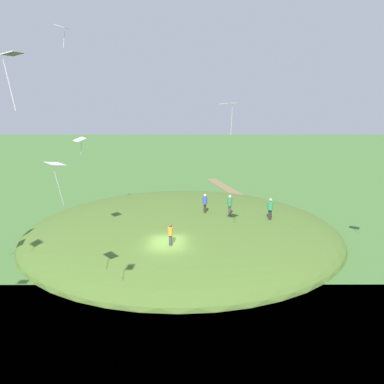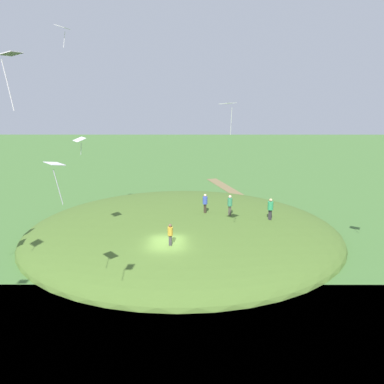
{
  "view_description": "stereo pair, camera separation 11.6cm",
  "coord_description": "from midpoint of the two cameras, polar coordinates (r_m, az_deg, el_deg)",
  "views": [
    {
      "loc": [
        -26.43,
        -1.72,
        12.7
      ],
      "look_at": [
        3.16,
        -1.78,
        4.77
      ],
      "focal_mm": 37.33,
      "sensor_mm": 36.0,
      "label": 1
    },
    {
      "loc": [
        -26.43,
        -1.83,
        12.7
      ],
      "look_at": [
        3.16,
        -1.78,
        4.77
      ],
      "focal_mm": 37.33,
      "sensor_mm": 36.0,
      "label": 2
    }
  ],
  "objects": [
    {
      "name": "grass_hill",
      "position": [
        35.27,
        -1.49,
        -6.1
      ],
      "size": [
        25.25,
        27.55,
        4.35
      ],
      "primitive_type": "ellipsoid",
      "color": "#486728",
      "rests_on": "ground_plane"
    },
    {
      "name": "person_with_child",
      "position": [
        33.72,
        11.02,
        -2.04
      ],
      "size": [
        0.65,
        0.65,
        1.84
      ],
      "rotation": [
        0.0,
        0.0,
        4.06
      ],
      "color": "#2F2C30",
      "rests_on": "grass_hill"
    },
    {
      "name": "mooring_post",
      "position": [
        26.72,
        4.51,
        -12.3
      ],
      "size": [
        0.14,
        0.14,
        0.92
      ],
      "primitive_type": "cylinder",
      "color": "brown",
      "rests_on": "ground_plane"
    },
    {
      "name": "kite_1",
      "position": [
        24.05,
        5.1,
        12.24
      ],
      "size": [
        1.11,
        1.09,
        1.88
      ],
      "color": "silver"
    },
    {
      "name": "kite_2",
      "position": [
        33.44,
        -18.19,
        21.42
      ],
      "size": [
        1.23,
        0.89,
        1.61
      ],
      "color": "white"
    },
    {
      "name": "kite_6",
      "position": [
        14.5,
        -24.52,
        16.87
      ],
      "size": [
        0.75,
        0.63,
        1.85
      ],
      "color": "white"
    },
    {
      "name": "person_near_shore",
      "position": [
        27.92,
        -3.22,
        -5.73
      ],
      "size": [
        0.46,
        0.46,
        1.58
      ],
      "rotation": [
        0.0,
        0.0,
        4.38
      ],
      "color": "#373536",
      "rests_on": "grass_hill"
    },
    {
      "name": "dirt_path",
      "position": [
        50.13,
        5.28,
        0.29
      ],
      "size": [
        12.67,
        5.36,
        0.04
      ],
      "primitive_type": "cube",
      "rotation": [
        0.0,
        0.0,
        0.32
      ],
      "color": "brown",
      "rests_on": "ground_plane"
    },
    {
      "name": "kite_9",
      "position": [
        20.23,
        -19.08,
        3.53
      ],
      "size": [
        1.22,
        1.19,
        2.13
      ],
      "color": "white"
    },
    {
      "name": "ground_plane",
      "position": [
        29.37,
        -3.65,
        -10.64
      ],
      "size": [
        160.0,
        160.0,
        0.0
      ],
      "primitive_type": "plane",
      "color": "#416B31"
    },
    {
      "name": "kite_3",
      "position": [
        27.88,
        -15.9,
        7.16
      ],
      "size": [
        1.15,
        1.06,
        1.2
      ],
      "color": "white"
    },
    {
      "name": "person_walking_path",
      "position": [
        33.59,
        5.32,
        -1.52
      ],
      "size": [
        0.56,
        0.56,
        1.75
      ],
      "rotation": [
        0.0,
        0.0,
        0.66
      ],
      "color": "#574F45",
      "rests_on": "grass_hill"
    },
    {
      "name": "person_watching_kites",
      "position": [
        33.85,
        1.76,
        -1.3
      ],
      "size": [
        0.57,
        0.57,
        1.67
      ],
      "rotation": [
        0.0,
        0.0,
        3.82
      ],
      "color": "#3C3223",
      "rests_on": "grass_hill"
    }
  ]
}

